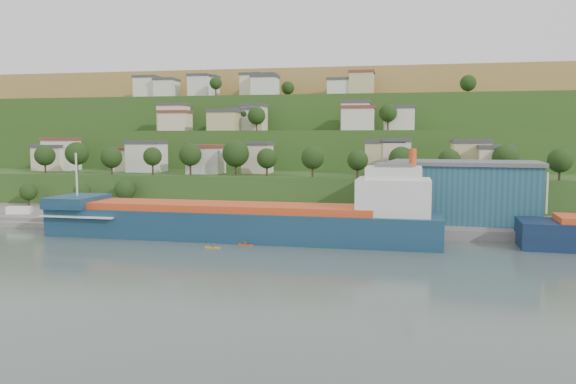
% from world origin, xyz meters
% --- Properties ---
extents(ground, '(500.00, 500.00, 0.00)m').
position_xyz_m(ground, '(0.00, 0.00, 0.00)').
color(ground, '#414F49').
rests_on(ground, ground).
extents(quay, '(220.00, 26.00, 4.00)m').
position_xyz_m(quay, '(20.00, 28.00, 0.00)').
color(quay, slate).
rests_on(quay, ground).
extents(pebble_beach, '(40.00, 18.00, 2.40)m').
position_xyz_m(pebble_beach, '(-55.00, 22.00, 0.00)').
color(pebble_beach, slate).
rests_on(pebble_beach, ground).
extents(hillside, '(360.00, 210.79, 96.00)m').
position_xyz_m(hillside, '(-0.04, 168.65, 0.10)').
color(hillside, '#284719').
rests_on(hillside, ground).
extents(cargo_ship_near, '(78.04, 14.53, 19.98)m').
position_xyz_m(cargo_ship_near, '(4.01, 9.70, 3.19)').
color(cargo_ship_near, '#122D46').
rests_on(cargo_ship_near, ground).
extents(warehouse, '(33.11, 22.69, 12.80)m').
position_xyz_m(warehouse, '(46.15, 29.60, 8.43)').
color(warehouse, '#1F515E').
rests_on(warehouse, quay).
extents(caravan, '(5.76, 3.43, 2.51)m').
position_xyz_m(caravan, '(-54.91, 20.91, 2.46)').
color(caravan, white).
rests_on(caravan, pebble_beach).
extents(dinghy, '(4.63, 1.88, 0.91)m').
position_xyz_m(dinghy, '(-45.23, 18.17, 1.66)').
color(dinghy, silver).
rests_on(dinghy, pebble_beach).
extents(kayak_orange, '(2.98, 1.50, 0.75)m').
position_xyz_m(kayak_orange, '(4.76, 3.06, 0.22)').
color(kayak_orange, '#CA4412').
rests_on(kayak_orange, ground).
extents(kayak_yellow, '(2.92, 0.79, 0.72)m').
position_xyz_m(kayak_yellow, '(-0.41, -0.35, 0.21)').
color(kayak_yellow, orange).
rests_on(kayak_yellow, ground).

